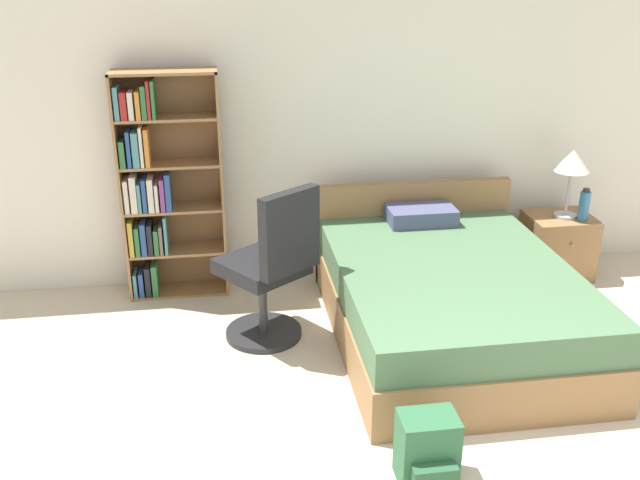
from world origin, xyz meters
TOP-DOWN VIEW (x-y plane):
  - wall_back at (0.00, 3.23)m, footprint 9.00×0.06m
  - bookshelf at (-1.53, 3.01)m, footprint 0.73×0.27m
  - bed at (0.37, 2.07)m, footprint 1.52×2.05m
  - office_chair at (-0.80, 2.16)m, footprint 0.70×0.72m
  - nightstand at (1.54, 2.87)m, footprint 0.50×0.45m
  - table_lamp at (1.56, 2.86)m, footprint 0.27×0.27m
  - water_bottle at (1.66, 2.77)m, footprint 0.08×0.08m
  - backpack_green at (-0.18, 0.68)m, footprint 0.28×0.28m

SIDE VIEW (x-z plane):
  - backpack_green at x=-0.18m, z-range -0.01..0.36m
  - nightstand at x=1.54m, z-range 0.00..0.50m
  - bed at x=0.37m, z-range -0.12..0.68m
  - office_chair at x=-0.80m, z-range -0.03..1.07m
  - water_bottle at x=1.66m, z-range 0.49..0.75m
  - bookshelf at x=-1.53m, z-range 0.01..1.69m
  - table_lamp at x=1.56m, z-range 0.66..1.20m
  - wall_back at x=0.00m, z-range 0.00..2.60m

